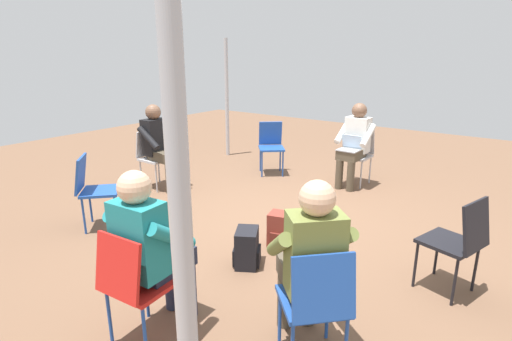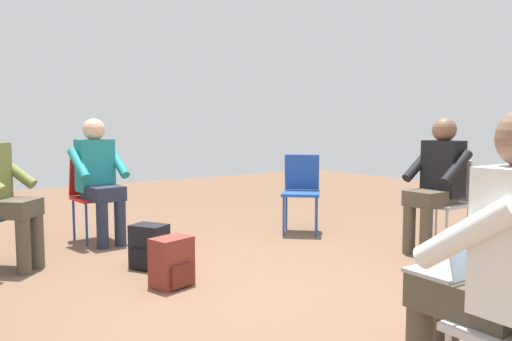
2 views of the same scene
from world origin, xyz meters
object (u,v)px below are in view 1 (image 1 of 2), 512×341
Objects in this scene: backpack_by_empty_chair at (247,250)px; chair_east at (153,154)px; person_with_laptop at (355,141)px; backpack_near_laptop_user at (282,232)px; chair_south at (358,152)px; chair_west at (459,239)px; person_in_olive at (310,257)px; person_in_teal at (150,244)px; chair_southeast at (271,144)px; chair_northwest at (316,300)px; person_in_black at (160,143)px; chair_north at (134,281)px; chair_northeast at (93,186)px.

chair_east is at bearing -22.21° from backpack_by_empty_chair.
person_with_laptop is 2.88m from backpack_by_empty_chair.
chair_east is at bearing -11.00° from backpack_near_laptop_user.
chair_south is at bearing 129.04° from chair_east.
person_in_olive is (0.66, 1.30, 0.20)m from chair_west.
chair_south is at bearing 61.93° from person_in_olive.
person_in_teal is at bearing 49.71° from chair_east.
person_in_olive is (-3.55, 1.69, 0.20)m from chair_east.
person_in_teal is at bearing 72.44° from chair_southeast.
person_in_olive reaches higher than backpack_near_laptop_user.
chair_northwest is at bearing 110.90° from person_with_laptop.
chair_west is at bearing 107.81° from chair_southeast.
person_in_black is at bearing -11.75° from backpack_near_laptop_user.
chair_north is 1.34m from backpack_by_empty_chair.
chair_east is 1.00× the size of chair_north.
chair_south is 2.98m from person_in_black.
chair_south is at bearing 88.01° from person_in_teal.
person_with_laptop reaches higher than chair_east.
chair_east and chair_south have the same top height.
chair_northeast is 2.19m from backpack_near_laptop_user.
chair_northwest is at bearing 129.34° from backpack_near_laptop_user.
chair_northwest is 0.69× the size of person_in_black.
chair_southeast is 1.40m from person_with_laptop.
chair_northeast is 3.63m from person_with_laptop.
chair_northeast is 2.95m from person_in_olive.
backpack_by_empty_chair is (-0.15, 2.83, -0.53)m from person_with_laptop.
chair_south reaches higher than backpack_by_empty_chair.
chair_east is 0.26m from person_in_black.
chair_northeast is at bearing 149.55° from chair_north.
chair_west is at bearing 42.89° from person_in_teal.
chair_northwest is 1.20m from chair_north.
person_in_olive is at bearing 169.77° from chair_west.
person_in_olive is at bearing 108.90° from chair_south.
chair_northwest is 1.16m from person_in_teal.
backpack_near_laptop_user is at bearing 78.73° from chair_east.
chair_southeast is 1.92m from chair_east.
person_in_olive is at bearing 87.42° from chair_southeast.
backpack_by_empty_chair is at bearing 66.11° from person_in_black.
backpack_near_laptop_user is (-2.44, 0.51, -0.54)m from person_in_black.
person_in_black is at bearing 90.00° from chair_east.
backpack_near_laptop_user is (-0.02, -1.66, -0.54)m from person_in_teal.
backpack_by_empty_chair is at bearing 101.47° from person_in_olive.
chair_east is at bearing 17.99° from chair_southeast.
chair_northeast is 2.36× the size of backpack_near_laptop_user.
backpack_near_laptop_user is (1.07, -1.30, -0.34)m from chair_northwest.
chair_west is 1.00× the size of chair_southeast.
chair_northwest is 1.00× the size of chair_north.
chair_west and chair_northeast have the same top height.
chair_north is (-0.20, 4.29, 0.00)m from chair_south.
chair_south is 4.14m from person_in_teal.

